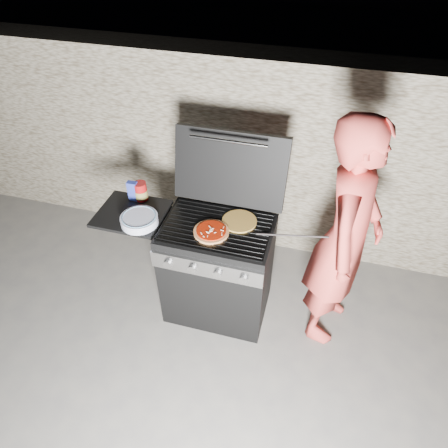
% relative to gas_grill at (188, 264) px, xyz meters
% --- Properties ---
extents(ground, '(50.00, 50.00, 0.00)m').
position_rel_gas_grill_xyz_m(ground, '(0.25, 0.00, -0.46)').
color(ground, '#545250').
extents(stone_wall, '(8.00, 0.35, 1.80)m').
position_rel_gas_grill_xyz_m(stone_wall, '(0.25, 1.05, 0.44)').
color(stone_wall, gray).
rests_on(stone_wall, ground).
extents(gas_grill, '(1.34, 0.79, 0.91)m').
position_rel_gas_grill_xyz_m(gas_grill, '(0.00, 0.00, 0.00)').
color(gas_grill, black).
rests_on(gas_grill, ground).
extents(pizza_topped, '(0.28, 0.28, 0.03)m').
position_rel_gas_grill_xyz_m(pizza_topped, '(0.23, -0.07, 0.47)').
color(pizza_topped, '#BC7B37').
rests_on(pizza_topped, gas_grill).
extents(pizza_plain, '(0.26, 0.26, 0.01)m').
position_rel_gas_grill_xyz_m(pizza_plain, '(0.39, 0.10, 0.46)').
color(pizza_plain, gold).
rests_on(pizza_plain, gas_grill).
extents(sauce_jar, '(0.13, 0.13, 0.15)m').
position_rel_gas_grill_xyz_m(sauce_jar, '(-0.41, 0.17, 0.52)').
color(sauce_jar, '#A41212').
rests_on(sauce_jar, gas_grill).
extents(blue_carton, '(0.08, 0.04, 0.16)m').
position_rel_gas_grill_xyz_m(blue_carton, '(-0.46, 0.15, 0.53)').
color(blue_carton, '#28379C').
rests_on(blue_carton, gas_grill).
extents(plate_stack, '(0.32, 0.32, 0.06)m').
position_rel_gas_grill_xyz_m(plate_stack, '(-0.31, -0.10, 0.48)').
color(plate_stack, silver).
rests_on(plate_stack, gas_grill).
extents(person, '(0.56, 0.74, 1.84)m').
position_rel_gas_grill_xyz_m(person, '(1.14, 0.10, 0.46)').
color(person, '#D0433A').
rests_on(person, ground).
extents(tongs, '(0.49, 0.02, 0.10)m').
position_rel_gas_grill_xyz_m(tongs, '(0.78, 0.00, 0.50)').
color(tongs, black).
rests_on(tongs, gas_grill).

